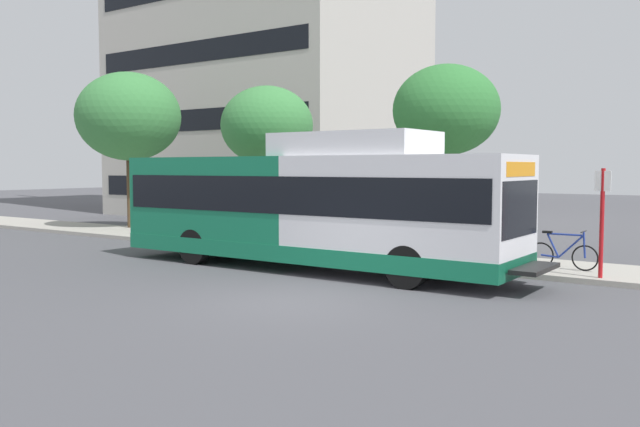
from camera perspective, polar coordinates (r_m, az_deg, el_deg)
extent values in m
plane|color=#4C4C51|center=(19.68, -21.09, -4.36)|extent=(120.00, 120.00, 0.00)
cube|color=#A8A399|center=(22.94, -3.51, -2.76)|extent=(3.00, 56.00, 0.14)
cube|color=white|center=(16.49, 7.15, 0.20)|extent=(2.54, 5.80, 2.73)
cube|color=#14724C|center=(19.86, -7.81, 0.84)|extent=(2.54, 5.80, 2.73)
cube|color=#14724C|center=(18.13, -1.02, -3.06)|extent=(2.57, 11.60, 0.44)
cube|color=black|center=(18.00, -1.03, 1.71)|extent=(2.58, 11.25, 0.96)
cube|color=black|center=(15.35, 16.63, 0.40)|extent=(2.34, 0.10, 1.24)
cube|color=orange|center=(15.32, 16.73, 3.65)|extent=(1.91, 0.08, 0.32)
cube|color=white|center=(17.19, 2.90, 5.94)|extent=(2.16, 4.06, 0.60)
cube|color=black|center=(15.37, 17.92, -4.50)|extent=(1.78, 0.60, 0.10)
cylinder|color=black|center=(15.30, 7.43, -4.56)|extent=(0.30, 1.00, 1.00)
cylinder|color=black|center=(17.31, 10.91, -3.60)|extent=(0.30, 1.00, 1.00)
cylinder|color=black|center=(19.36, -10.68, -2.80)|extent=(0.30, 1.00, 1.00)
cylinder|color=black|center=(20.99, -6.26, -2.23)|extent=(0.30, 1.00, 1.00)
cylinder|color=red|center=(17.08, 22.97, -0.78)|extent=(0.10, 0.10, 2.60)
cube|color=white|center=(17.01, 23.04, 2.58)|extent=(0.04, 0.36, 0.48)
torus|color=black|center=(18.14, 21.72, -3.56)|extent=(0.04, 0.66, 0.66)
torus|color=black|center=(18.42, 18.39, -3.37)|extent=(0.04, 0.66, 0.66)
cylinder|color=navy|center=(18.19, 20.67, -2.66)|extent=(0.05, 0.64, 0.64)
cylinder|color=navy|center=(18.31, 19.31, -2.59)|extent=(0.05, 0.34, 0.62)
cylinder|color=navy|center=(18.20, 20.24, -1.70)|extent=(0.05, 0.90, 0.05)
cylinder|color=navy|center=(18.36, 19.06, -3.46)|extent=(0.05, 0.45, 0.08)
cylinder|color=navy|center=(18.11, 21.67, -2.51)|extent=(0.05, 0.10, 0.67)
cylinder|color=black|center=(18.08, 21.62, -1.45)|extent=(0.52, 0.03, 0.03)
cube|color=black|center=(18.31, 18.88, -1.51)|extent=(0.12, 0.24, 0.06)
cylinder|color=#4C3823|center=(20.83, 10.63, 1.03)|extent=(0.28, 0.28, 3.15)
ellipsoid|color=#337A38|center=(20.88, 10.73, 8.70)|extent=(3.24, 3.24, 2.76)
cylinder|color=#4C3823|center=(24.64, -4.52, 1.22)|extent=(0.28, 0.28, 2.88)
ellipsoid|color=#3D8442|center=(24.65, -4.56, 7.52)|extent=(3.38, 3.38, 2.88)
cylinder|color=#4C3823|center=(30.07, -15.94, 1.82)|extent=(0.28, 0.28, 3.13)
ellipsoid|color=#3D8442|center=(30.13, -16.06, 7.98)|extent=(4.46, 4.46, 3.79)
cube|color=black|center=(39.45, -4.36, 2.48)|extent=(11.85, 14.32, 1.10)
cube|color=black|center=(39.51, -4.38, 7.50)|extent=(11.85, 14.32, 1.10)
cube|color=black|center=(39.87, -4.41, 12.47)|extent=(11.85, 14.32, 1.10)
cube|color=black|center=(40.53, -4.44, 17.31)|extent=(11.85, 14.32, 1.10)
cylinder|color=#B7B7BC|center=(52.78, -17.23, 4.63)|extent=(1.10, 1.10, 7.02)
cylinder|color=#B7B7BC|center=(53.35, -17.39, 12.19)|extent=(0.91, 0.91, 7.02)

